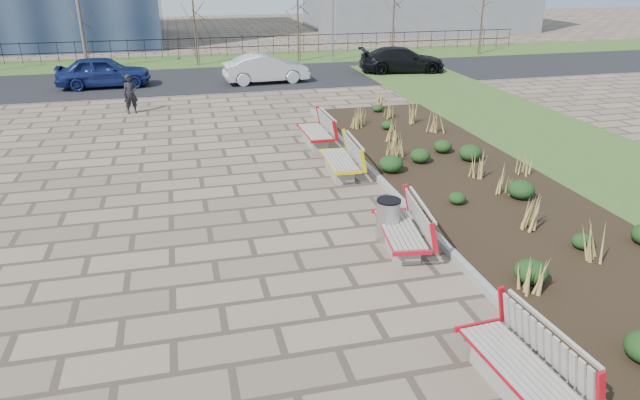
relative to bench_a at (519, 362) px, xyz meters
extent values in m
plane|color=#7B6554|center=(-3.00, 2.35, -0.50)|extent=(120.00, 120.00, 0.00)
cube|color=black|center=(3.25, 7.35, -0.45)|extent=(4.50, 18.00, 0.10)
cube|color=gray|center=(0.92, 7.35, -0.42)|extent=(0.16, 18.00, 0.15)
cube|color=#33511E|center=(8.00, 7.35, -0.48)|extent=(5.00, 38.00, 0.04)
cube|color=#33511E|center=(-3.00, 30.35, -0.48)|extent=(80.00, 5.00, 0.04)
cube|color=black|center=(-3.00, 24.35, -0.49)|extent=(80.00, 7.00, 0.02)
cylinder|color=#B2B2B7|center=(-0.11, 4.89, -0.03)|extent=(0.50, 0.50, 0.93)
imported|color=black|center=(-6.08, 17.96, 0.27)|extent=(0.64, 0.51, 1.54)
imported|color=navy|center=(-7.62, 23.56, 0.25)|extent=(4.35, 1.85, 1.47)
imported|color=#ADAFB5|center=(0.08, 22.77, 0.21)|extent=(4.26, 1.71, 1.38)
imported|color=black|center=(7.69, 23.86, 0.19)|extent=(4.82, 2.49, 1.34)
camera|label=1|loc=(-4.21, -5.53, 5.10)|focal=32.00mm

